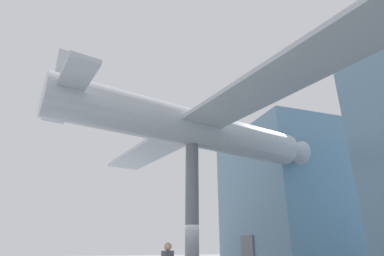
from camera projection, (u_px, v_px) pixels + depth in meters
The scene contains 3 objects.
glass_pavilion_left at pixel (304, 198), 24.68m from camera, with size 10.31×11.06×11.15m.
support_pylon_central at pixel (192, 212), 13.34m from camera, with size 0.61×0.61×6.15m.
suspended_airplane at pixel (197, 129), 14.94m from camera, with size 19.07×15.27×3.03m.
Camera 1 is at (13.07, -4.40, 1.73)m, focal length 28.00 mm.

